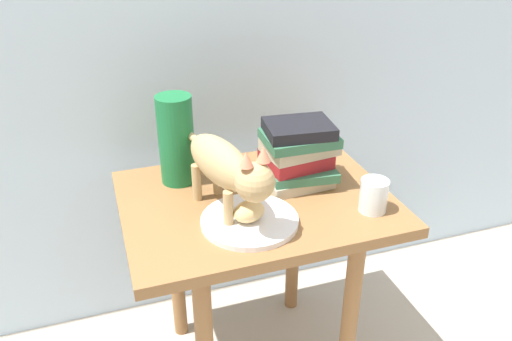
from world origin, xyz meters
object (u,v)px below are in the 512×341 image
bread_roll (249,211)px  book_stack (299,153)px  candle_jar (373,197)px  green_vase (176,140)px  plate (250,221)px  cat (227,167)px  side_table (256,229)px

bread_roll → book_stack: bearing=39.1°
book_stack → candle_jar: 0.23m
book_stack → green_vase: bearing=158.5°
plate → cat: bearing=124.4°
side_table → plate: size_ratio=2.94×
side_table → bread_roll: (-0.06, -0.12, 0.14)m
plate → bread_roll: size_ratio=2.96×
side_table → green_vase: green_vase is taller
plate → candle_jar: (0.31, -0.04, 0.03)m
plate → green_vase: green_vase is taller
plate → cat: 0.14m
candle_jar → plate: bearing=172.2°
green_vase → candle_jar: size_ratio=2.90×
plate → cat: size_ratio=0.51×
bread_roll → book_stack: 0.25m
cat → side_table: bearing=30.3°
side_table → plate: 0.16m
book_stack → cat: bearing=-158.1°
green_vase → bread_roll: bearing=-67.2°
green_vase → plate: bearing=-65.8°
cat → green_vase: size_ratio=1.90×
cat → candle_jar: bearing=-15.8°
cat → candle_jar: cat is taller
green_vase → cat: bearing=-68.9°
bread_roll → green_vase: (-0.12, 0.27, 0.08)m
bread_roll → side_table: bearing=64.1°
side_table → bread_roll: bearing=-115.9°
side_table → candle_jar: size_ratio=8.19×
book_stack → candle_jar: size_ratio=2.38×
cat → book_stack: (0.22, 0.09, -0.04)m
side_table → cat: (-0.09, -0.05, 0.23)m
side_table → candle_jar: bearing=-30.6°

